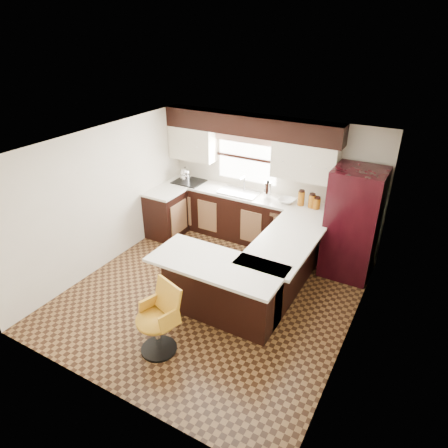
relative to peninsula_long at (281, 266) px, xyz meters
The scene contains 30 objects.
floor 1.18m from the peninsula_long, 145.22° to the right, with size 4.40×4.40×0.00m, color #49301A.
ceiling 2.24m from the peninsula_long, 145.22° to the right, with size 4.40×4.40×0.00m, color silver.
wall_back 1.96m from the peninsula_long, 119.74° to the left, with size 4.40×4.40×0.00m, color beige.
wall_front 3.06m from the peninsula_long, 107.67° to the right, with size 4.40×4.40×0.00m, color beige.
wall_left 3.15m from the peninsula_long, 168.23° to the right, with size 4.40×4.40×0.00m, color beige.
wall_right 1.55m from the peninsula_long, 27.51° to the right, with size 4.40×4.40×0.00m, color beige.
base_cab_back 1.86m from the peninsula_long, 136.64° to the left, with size 3.30×0.60×0.90m, color black.
base_cab_left 2.77m from the peninsula_long, 166.97° to the left, with size 0.60×0.70×0.90m, color black.
counter_back 1.92m from the peninsula_long, 136.64° to the left, with size 3.30×0.60×0.04m, color silver.
counter_left 2.81m from the peninsula_long, 166.97° to the left, with size 0.60×0.70×0.04m, color silver.
soffit 2.60m from the peninsula_long, 132.88° to the left, with size 3.40×0.35×0.36m, color black.
upper_cab_left 3.15m from the peninsula_long, 150.95° to the left, with size 0.94×0.35×0.64m, color beige.
upper_cab_right 1.90m from the peninsula_long, 98.93° to the left, with size 1.14×0.35×0.64m, color beige.
window_pane 2.36m from the peninsula_long, 132.00° to the left, with size 1.20×0.02×0.90m, color white.
valance 2.54m from the peninsula_long, 132.74° to the left, with size 1.30×0.06×0.18m, color #D19B93.
sink 1.95m from the peninsula_long, 138.13° to the left, with size 0.75×0.45×0.03m, color #B2B2B7.
dishwasher 1.05m from the peninsula_long, 109.47° to the left, with size 0.58×0.03×0.78m, color black.
cooktop 2.89m from the peninsula_long, 153.80° to the left, with size 0.58×0.50×0.03m, color black.
peninsula_long is the anchor object (origin of this frame).
peninsula_return 1.11m from the peninsula_long, 118.30° to the right, with size 1.65×0.60×0.90m, color black.
counter_pen_long 0.48m from the peninsula_long, ahead, with size 0.84×1.95×0.04m, color silver.
counter_pen_return 1.29m from the peninsula_long, 117.10° to the right, with size 1.89×0.84×0.04m, color silver.
refrigerator 1.40m from the peninsula_long, 53.50° to the left, with size 0.80×0.76×1.86m, color black.
bar_chair 2.19m from the peninsula_long, 113.89° to the right, with size 0.52×0.52×0.97m, color gold, non-canonical shape.
kettle 2.99m from the peninsula_long, 154.50° to the left, with size 0.21×0.21×0.29m, color silver, non-canonical shape.
percolator 1.66m from the peninsula_long, 123.16° to the left, with size 0.13×0.13×0.32m, color silver.
mixing_bowl 1.45m from the peninsula_long, 109.57° to the left, with size 0.30×0.30×0.07m, color white.
canister_large 1.45m from the peninsula_long, 98.58° to the left, with size 0.12×0.12×0.26m, color #9C5810.
canister_med 1.43m from the peninsula_long, 89.99° to the left, with size 0.12×0.12×0.23m, color #9C5810.
canister_small 1.43m from the peninsula_long, 86.09° to the left, with size 0.13×0.13×0.19m, color #9C5810.
Camera 1 is at (2.69, -4.38, 3.89)m, focal length 32.00 mm.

